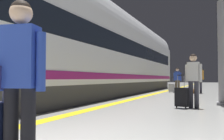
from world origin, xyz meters
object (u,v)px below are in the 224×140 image
object	(u,v)px
passenger_far	(199,77)
high_speed_train	(47,34)
passenger_mid	(177,78)
duffel_bag_far	(193,91)
passenger_near	(193,77)
suitcase_near	(182,97)
suitcase_mid	(172,88)
traveller_foreground	(19,73)

from	to	relation	value
passenger_far	high_speed_train	bearing A→B (deg)	-117.20
passenger_mid	duffel_bag_far	size ratio (longest dim) A/B	3.66
passenger_near	passenger_mid	xyz separation A→B (m)	(-1.71, 8.35, -0.03)
passenger_mid	passenger_near	bearing A→B (deg)	-78.40
passenger_near	duffel_bag_far	xyz separation A→B (m)	(-0.66, 7.49, -0.81)
suitcase_near	passenger_mid	bearing A→B (deg)	99.22
suitcase_mid	duffel_bag_far	distance (m)	1.50
passenger_near	suitcase_mid	bearing A→B (deg)	104.17
traveller_foreground	passenger_far	size ratio (longest dim) A/B	0.93
passenger_far	passenger_near	bearing A→B (deg)	-87.54
high_speed_train	duffel_bag_far	distance (m)	9.70
traveller_foreground	passenger_near	distance (m)	6.13
suitcase_near	passenger_near	bearing A→B (deg)	37.52
high_speed_train	duffel_bag_far	xyz separation A→B (m)	(4.18, 8.43, -2.35)
passenger_mid	duffel_bag_far	distance (m)	1.57
high_speed_train	passenger_near	xyz separation A→B (m)	(4.84, 0.95, -1.54)
suitcase_near	passenger_far	xyz separation A→B (m)	(-0.02, 8.06, 0.68)
passenger_near	suitcase_mid	size ratio (longest dim) A/B	1.75
high_speed_train	duffel_bag_far	bearing A→B (deg)	63.62
passenger_mid	passenger_far	bearing A→B (deg)	-21.23
passenger_mid	duffel_bag_far	world-z (taller)	passenger_mid
passenger_near	duffel_bag_far	distance (m)	7.56
suitcase_near	suitcase_mid	world-z (taller)	suitcase_near
high_speed_train	duffel_bag_far	size ratio (longest dim) A/B	76.62
passenger_mid	suitcase_mid	xyz separation A→B (m)	(-0.32, -0.30, -0.62)
traveller_foreground	suitcase_near	xyz separation A→B (m)	(0.72, 5.80, -0.61)
duffel_bag_far	suitcase_near	bearing A→B (deg)	-87.51
duffel_bag_far	passenger_mid	bearing A→B (deg)	140.80
high_speed_train	passenger_far	xyz separation A→B (m)	(4.50, 8.76, -1.48)
suitcase_near	high_speed_train	bearing A→B (deg)	-171.17
duffel_bag_far	passenger_far	bearing A→B (deg)	45.66
passenger_mid	suitcase_mid	size ratio (longest dim) A/B	1.69
suitcase_mid	passenger_far	world-z (taller)	passenger_far
high_speed_train	traveller_foreground	size ratio (longest dim) A/B	20.54
traveller_foreground	passenger_near	world-z (taller)	passenger_near
passenger_mid	duffel_bag_far	bearing A→B (deg)	-39.20
high_speed_train	suitcase_mid	bearing A→B (deg)	72.69
passenger_mid	traveller_foreground	bearing A→B (deg)	-87.32
suitcase_near	duffel_bag_far	world-z (taller)	suitcase_near
passenger_near	suitcase_mid	distance (m)	8.33
passenger_far	suitcase_near	bearing A→B (deg)	-89.89
high_speed_train	passenger_near	world-z (taller)	high_speed_train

